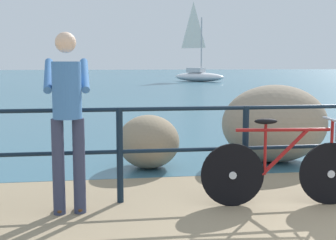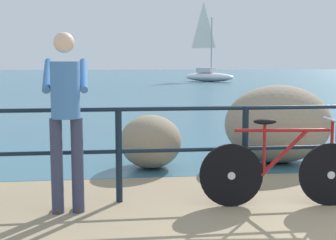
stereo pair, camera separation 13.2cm
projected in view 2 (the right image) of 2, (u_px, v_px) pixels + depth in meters
ground_plane at (167, 93)px, 23.44m from camera, size 120.00×120.00×0.10m
sea_surface at (137, 76)px, 50.65m from camera, size 120.00×90.00×0.01m
bicycle at (296, 162)px, 4.81m from camera, size 1.70×0.48×0.92m
person_at_railing at (66, 114)px, 4.54m from camera, size 0.47×0.65×1.78m
breakwater_boulder_main at (278, 124)px, 6.92m from camera, size 1.60×1.22×1.16m
breakwater_boulder_left at (151, 141)px, 6.59m from camera, size 0.87×0.96×0.75m
sailboat at (208, 72)px, 36.08m from camera, size 4.04×4.02×6.16m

